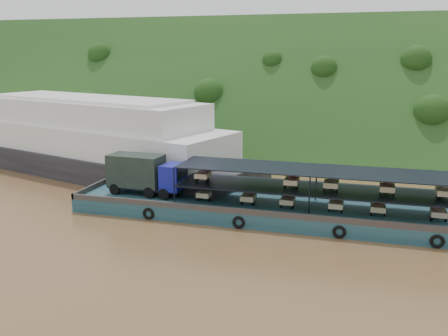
# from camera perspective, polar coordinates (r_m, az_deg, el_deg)

# --- Properties ---
(ground) EXTENTS (160.00, 160.00, 0.00)m
(ground) POSITION_cam_1_polar(r_m,az_deg,el_deg) (45.47, 1.36, -4.91)
(ground) COLOR brown
(ground) RESTS_ON ground
(hillside) EXTENTS (140.00, 39.60, 39.60)m
(hillside) POSITION_cam_1_polar(r_m,az_deg,el_deg) (79.85, 8.06, 2.76)
(hillside) COLOR #173814
(hillside) RESTS_ON ground
(cargo_barge) EXTENTS (35.00, 7.18, 4.85)m
(cargo_barge) POSITION_cam_1_polar(r_m,az_deg,el_deg) (43.66, 3.82, -4.04)
(cargo_barge) COLOR #133945
(cargo_barge) RESTS_ON ground
(passenger_ferry) EXTENTS (45.48, 23.44, 8.95)m
(passenger_ferry) POSITION_cam_1_polar(r_m,az_deg,el_deg) (62.49, -15.25, 3.22)
(passenger_ferry) COLOR black
(passenger_ferry) RESTS_ON ground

